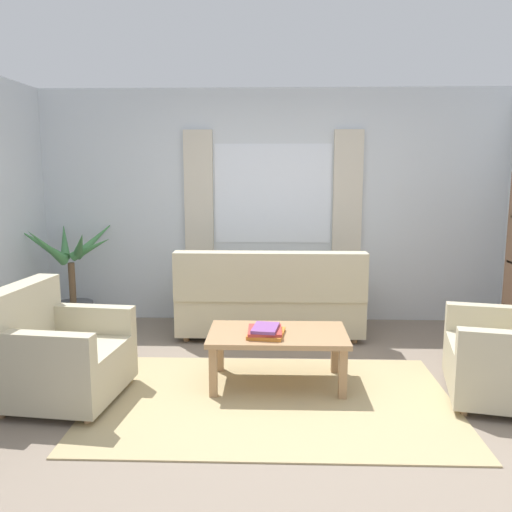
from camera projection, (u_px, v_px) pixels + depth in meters
The scene contains 9 objects.
ground_plane at pixel (271, 401), 3.96m from camera, with size 6.24×6.24×0.00m, color gray.
wall_back at pixel (272, 207), 5.97m from camera, with size 5.32×0.12×2.60m, color silver.
window_with_curtains at pixel (273, 194), 5.86m from camera, with size 1.98×0.07×1.40m.
area_rug at pixel (271, 400), 3.96m from camera, with size 2.70×1.72×0.01m, color tan.
couch at pixel (270, 301), 5.48m from camera, with size 1.90×0.82×0.92m.
armchair_left at pixel (57, 354), 3.93m from camera, with size 0.91×0.93×0.88m.
coffee_table at pixel (277, 339), 4.20m from camera, with size 1.10×0.64×0.44m.
book_stack_on_table at pixel (265, 331), 4.10m from camera, with size 0.31×0.34×0.08m.
potted_plant at pixel (72, 286), 5.64m from camera, with size 1.03×1.13×1.19m.
Camera 1 is at (0.00, -3.73, 1.73)m, focal length 36.91 mm.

